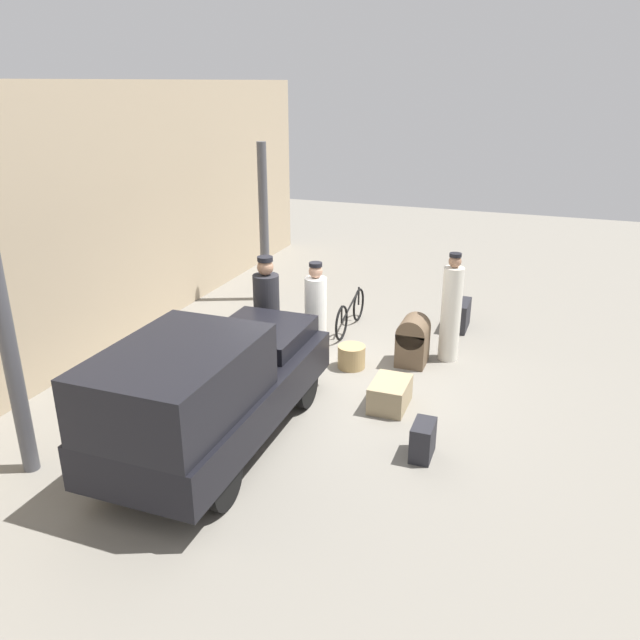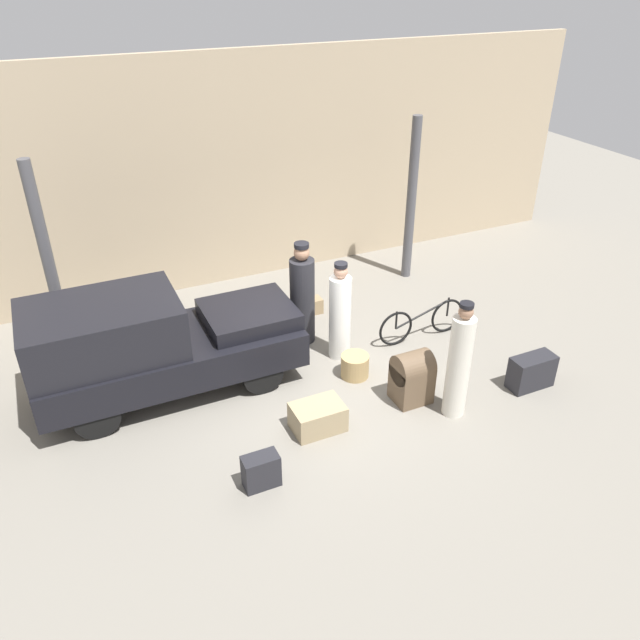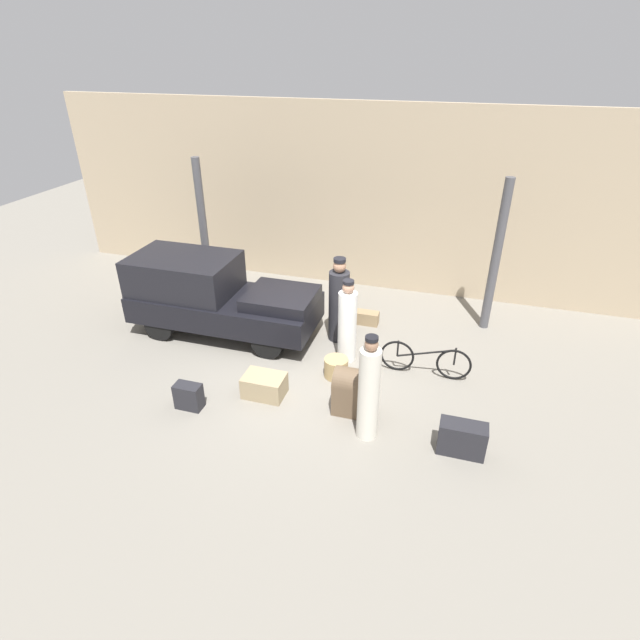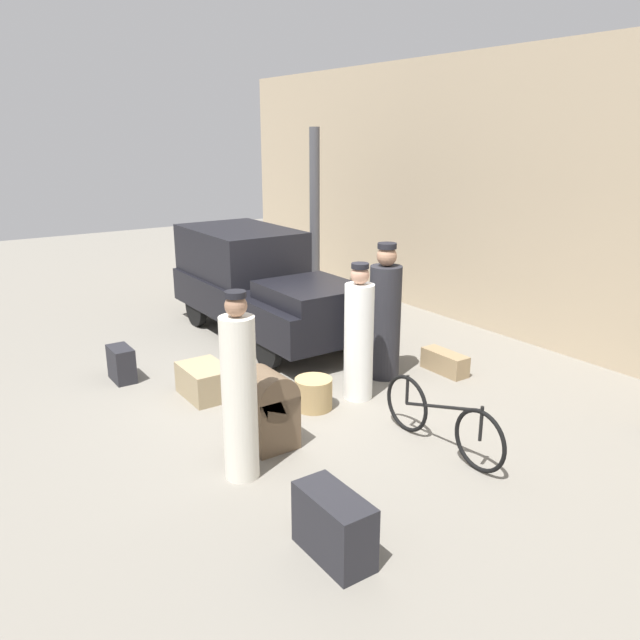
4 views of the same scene
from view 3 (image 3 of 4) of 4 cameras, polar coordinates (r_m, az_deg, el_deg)
ground_plane at (r=9.97m, az=-1.44°, el=-5.15°), size 30.00×30.00×0.00m
station_building_facade at (r=12.63m, az=4.30°, el=13.59°), size 16.00×0.15×4.50m
canopy_pillar_left at (r=12.73m, az=-13.20°, el=10.28°), size 0.19×0.19×3.34m
canopy_pillar_right at (r=11.18m, az=19.47°, el=6.76°), size 0.19×0.19×3.34m
truck at (r=10.96m, az=-12.09°, el=2.91°), size 4.00×1.60×1.68m
bicycle at (r=9.72m, az=11.93°, el=-4.46°), size 1.72×0.04×0.69m
wicker_basket at (r=9.56m, az=1.85°, el=-5.45°), size 0.46×0.46×0.38m
porter_lifting_near_truck at (r=10.43m, az=2.16°, el=1.92°), size 0.43×0.43×1.86m
porter_carrying_trunk at (r=7.86m, az=5.58°, el=-8.17°), size 0.34×0.34×1.87m
porter_with_bicycle at (r=9.76m, az=3.13°, el=-0.48°), size 0.37×0.37×1.74m
trunk_umber_medium at (r=9.13m, az=-6.38°, el=-7.44°), size 0.74×0.51×0.40m
suitcase_small_leather at (r=9.06m, az=-14.78°, el=-8.42°), size 0.47×0.26×0.47m
trunk_large_brown at (r=11.39m, az=4.94°, el=0.32°), size 0.71×0.26×0.30m
suitcase_tan_flat at (r=8.20m, az=15.93°, el=-12.90°), size 0.72×0.34×0.54m
trunk_barrel_dark at (r=8.60m, az=3.47°, el=-7.95°), size 0.55×0.49×0.84m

